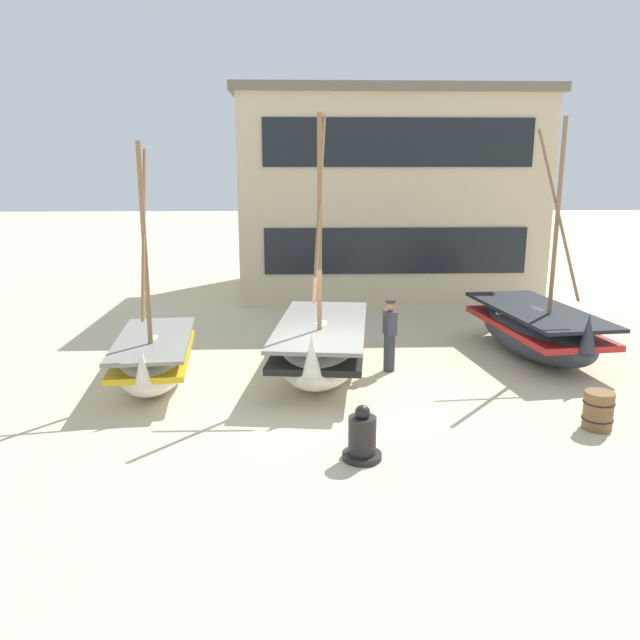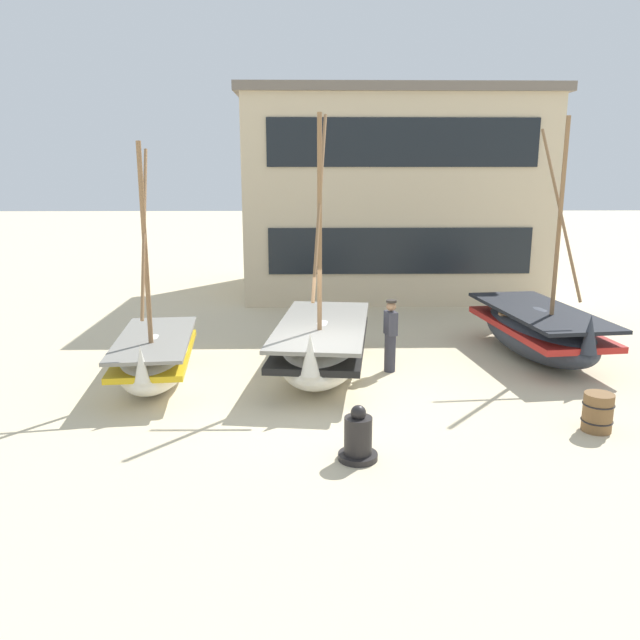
# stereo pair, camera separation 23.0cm
# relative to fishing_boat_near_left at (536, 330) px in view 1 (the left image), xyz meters

# --- Properties ---
(ground_plane) EXTENTS (120.00, 120.00, 0.00)m
(ground_plane) POSITION_rel_fishing_boat_near_left_xyz_m (-5.46, -2.81, -0.67)
(ground_plane) COLOR beige
(fishing_boat_near_left) EXTENTS (2.44, 4.88, 5.72)m
(fishing_boat_near_left) POSITION_rel_fishing_boat_near_left_xyz_m (0.00, 0.00, 0.00)
(fishing_boat_near_left) COLOR #2D333D
(fishing_boat_near_left) RESTS_ON ground
(fishing_boat_centre_large) EXTENTS (2.52, 5.03, 5.75)m
(fishing_boat_centre_large) POSITION_rel_fishing_boat_near_left_xyz_m (-5.40, -1.23, -0.01)
(fishing_boat_centre_large) COLOR silver
(fishing_boat_centre_large) RESTS_ON ground
(fishing_boat_far_right) EXTENTS (1.90, 3.97, 5.11)m
(fishing_boat_far_right) POSITION_rel_fishing_boat_near_left_xyz_m (-9.06, -1.75, -0.09)
(fishing_boat_far_right) COLOR silver
(fishing_boat_far_right) RESTS_ON ground
(fisherman_by_hull) EXTENTS (0.30, 0.40, 1.68)m
(fisherman_by_hull) POSITION_rel_fishing_boat_near_left_xyz_m (-3.83, -1.10, 0.16)
(fisherman_by_hull) COLOR #33333D
(fisherman_by_hull) RESTS_ON ground
(capstan_winch) EXTENTS (0.65, 0.65, 0.92)m
(capstan_winch) POSITION_rel_fishing_boat_near_left_xyz_m (-4.93, -5.67, -0.32)
(capstan_winch) COLOR black
(capstan_winch) RESTS_ON ground
(wooden_barrel) EXTENTS (0.56, 0.56, 0.70)m
(wooden_barrel) POSITION_rel_fishing_boat_near_left_xyz_m (-0.57, -4.61, -0.32)
(wooden_barrel) COLOR brown
(wooden_barrel) RESTS_ON ground
(harbor_building_main) EXTENTS (10.85, 6.93, 7.27)m
(harbor_building_main) POSITION_rel_fishing_boat_near_left_xyz_m (-2.63, 9.24, 2.97)
(harbor_building_main) COLOR beige
(harbor_building_main) RESTS_ON ground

